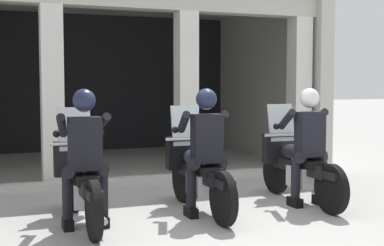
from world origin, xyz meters
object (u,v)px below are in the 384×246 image
police_officer_left (84,146)px  police_officer_right (308,136)px  motorcycle_center (198,172)px  police_officer_center (206,141)px  motorcycle_left (81,180)px  motorcycle_right (297,166)px

police_officer_left → police_officer_right: size_ratio=1.00×
police_officer_left → motorcycle_center: (1.50, 0.33, -0.44)m
police_officer_left → police_officer_center: bearing=0.3°
police_officer_left → motorcycle_left: bearing=88.3°
police_officer_center → motorcycle_left: bearing=175.1°
motorcycle_right → police_officer_right: bearing=-90.7°
motorcycle_center → police_officer_center: (-0.00, -0.28, 0.44)m
police_officer_center → motorcycle_right: 1.60m
motorcycle_center → motorcycle_right: bearing=5.4°
police_officer_center → police_officer_right: size_ratio=1.00×
police_officer_center → police_officer_right: bearing=5.4°
motorcycle_right → police_officer_center: bearing=-168.6°
motorcycle_left → police_officer_left: (-0.00, -0.28, 0.44)m
motorcycle_center → motorcycle_right: same height
motorcycle_center → motorcycle_right: size_ratio=1.00×
police_officer_left → police_officer_right: bearing=0.0°
motorcycle_left → police_officer_right: 3.04m
motorcycle_left → police_officer_center: (1.50, -0.24, 0.44)m
motorcycle_center → police_officer_right: (1.50, -0.25, 0.44)m
police_officer_left → police_officer_right: 3.00m
motorcycle_center → police_officer_left: bearing=-163.5°
motorcycle_right → police_officer_left: bearing=-173.6°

